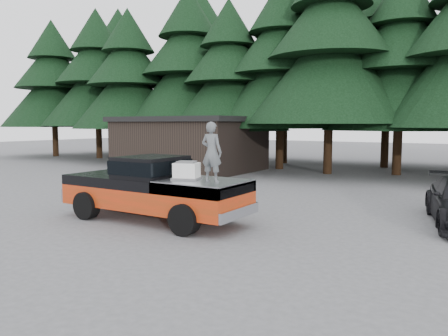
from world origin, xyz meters
The scene contains 7 objects.
ground centered at (0.00, 0.00, 0.00)m, with size 120.00×120.00×0.00m, color #525355.
pickup_truck centered at (-1.38, -0.16, 0.67)m, with size 6.00×2.04×1.33m, color red, non-canonical shape.
truck_cab centered at (-1.48, -0.16, 1.62)m, with size 1.66×1.90×0.59m, color black.
air_compressor centered at (-0.08, -0.26, 1.55)m, with size 0.65×0.54×0.45m, color white.
man_on_bed centered at (0.81, -0.35, 2.13)m, with size 0.59×0.38×1.61m, color #52575A.
utility_building centered at (-9.00, 12.00, 1.67)m, with size 8.40×6.40×3.30m.
treeline centered at (0.42, 17.20, 7.72)m, with size 60.15×16.05×17.50m.
Camera 1 is at (7.18, -9.95, 2.89)m, focal length 35.00 mm.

